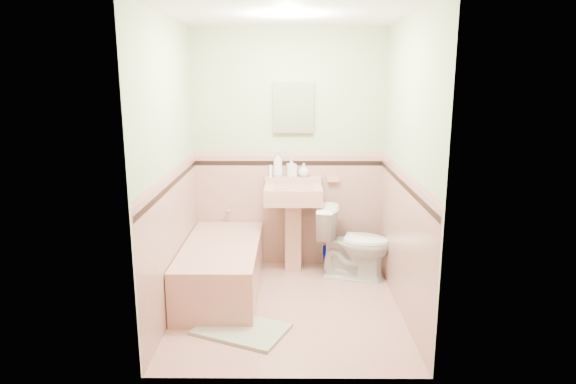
{
  "coord_description": "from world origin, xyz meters",
  "views": [
    {
      "loc": [
        0.03,
        -4.21,
        2.03
      ],
      "look_at": [
        0.0,
        0.25,
        1.0
      ],
      "focal_mm": 31.75,
      "sensor_mm": 36.0,
      "label": 1
    }
  ],
  "objects_px": {
    "bathtub": "(222,269)",
    "sink": "(293,229)",
    "shoe": "(233,318)",
    "bucket": "(332,257)",
    "soap_bottle_right": "(304,170)",
    "medicine_cabinet": "(293,108)",
    "soap_bottle_left": "(278,164)",
    "soap_bottle_mid": "(292,167)",
    "toilet": "(354,243)"
  },
  "relations": [
    {
      "from": "soap_bottle_left",
      "to": "soap_bottle_mid",
      "type": "xyz_separation_m",
      "value": [
        0.14,
        0.0,
        -0.03
      ]
    },
    {
      "from": "sink",
      "to": "medicine_cabinet",
      "type": "distance_m",
      "value": 1.26
    },
    {
      "from": "sink",
      "to": "soap_bottle_right",
      "type": "height_order",
      "value": "soap_bottle_right"
    },
    {
      "from": "soap_bottle_left",
      "to": "shoe",
      "type": "distance_m",
      "value": 1.77
    },
    {
      "from": "sink",
      "to": "soap_bottle_left",
      "type": "distance_m",
      "value": 0.7
    },
    {
      "from": "sink",
      "to": "shoe",
      "type": "relative_size",
      "value": 5.76
    },
    {
      "from": "bucket",
      "to": "shoe",
      "type": "xyz_separation_m",
      "value": [
        -0.93,
        -1.32,
        -0.05
      ]
    },
    {
      "from": "bathtub",
      "to": "toilet",
      "type": "height_order",
      "value": "toilet"
    },
    {
      "from": "medicine_cabinet",
      "to": "toilet",
      "type": "xyz_separation_m",
      "value": [
        0.62,
        -0.37,
        -1.33
      ]
    },
    {
      "from": "sink",
      "to": "soap_bottle_right",
      "type": "xyz_separation_m",
      "value": [
        0.11,
        0.18,
        0.6
      ]
    },
    {
      "from": "soap_bottle_left",
      "to": "toilet",
      "type": "xyz_separation_m",
      "value": [
        0.78,
        -0.34,
        -0.75
      ]
    },
    {
      "from": "soap_bottle_left",
      "to": "bucket",
      "type": "distance_m",
      "value": 1.17
    },
    {
      "from": "soap_bottle_mid",
      "to": "shoe",
      "type": "height_order",
      "value": "soap_bottle_mid"
    },
    {
      "from": "soap_bottle_right",
      "to": "shoe",
      "type": "distance_m",
      "value": 1.81
    },
    {
      "from": "soap_bottle_left",
      "to": "soap_bottle_mid",
      "type": "height_order",
      "value": "soap_bottle_left"
    },
    {
      "from": "soap_bottle_right",
      "to": "bucket",
      "type": "height_order",
      "value": "soap_bottle_right"
    },
    {
      "from": "soap_bottle_left",
      "to": "bathtub",
      "type": "bearing_deg",
      "value": -126.21
    },
    {
      "from": "sink",
      "to": "shoe",
      "type": "xyz_separation_m",
      "value": [
        -0.5,
        -1.2,
        -0.4
      ]
    },
    {
      "from": "soap_bottle_left",
      "to": "bucket",
      "type": "xyz_separation_m",
      "value": [
        0.58,
        -0.06,
        -1.01
      ]
    },
    {
      "from": "sink",
      "to": "soap_bottle_mid",
      "type": "distance_m",
      "value": 0.65
    },
    {
      "from": "soap_bottle_left",
      "to": "soap_bottle_mid",
      "type": "bearing_deg",
      "value": 0.0
    },
    {
      "from": "soap_bottle_left",
      "to": "bucket",
      "type": "height_order",
      "value": "soap_bottle_left"
    },
    {
      "from": "bucket",
      "to": "medicine_cabinet",
      "type": "bearing_deg",
      "value": 168.52
    },
    {
      "from": "medicine_cabinet",
      "to": "shoe",
      "type": "distance_m",
      "value": 2.22
    },
    {
      "from": "bathtub",
      "to": "soap_bottle_left",
      "type": "xyz_separation_m",
      "value": [
        0.52,
        0.71,
        0.89
      ]
    },
    {
      "from": "bathtub",
      "to": "toilet",
      "type": "bearing_deg",
      "value": 16.05
    },
    {
      "from": "shoe",
      "to": "bucket",
      "type": "bearing_deg",
      "value": 55.07
    },
    {
      "from": "bathtub",
      "to": "soap_bottle_left",
      "type": "relative_size",
      "value": 5.67
    },
    {
      "from": "bathtub",
      "to": "soap_bottle_left",
      "type": "height_order",
      "value": "soap_bottle_left"
    },
    {
      "from": "medicine_cabinet",
      "to": "soap_bottle_right",
      "type": "xyz_separation_m",
      "value": [
        0.11,
        -0.03,
        -0.64
      ]
    },
    {
      "from": "soap_bottle_mid",
      "to": "soap_bottle_right",
      "type": "bearing_deg",
      "value": 0.0
    },
    {
      "from": "medicine_cabinet",
      "to": "soap_bottle_right",
      "type": "bearing_deg",
      "value": -15.17
    },
    {
      "from": "shoe",
      "to": "soap_bottle_left",
      "type": "bearing_deg",
      "value": 76.14
    },
    {
      "from": "shoe",
      "to": "sink",
      "type": "bearing_deg",
      "value": 67.35
    },
    {
      "from": "bucket",
      "to": "shoe",
      "type": "bearing_deg",
      "value": -124.97
    },
    {
      "from": "bathtub",
      "to": "soap_bottle_mid",
      "type": "relative_size",
      "value": 7.45
    },
    {
      "from": "soap_bottle_right",
      "to": "shoe",
      "type": "xyz_separation_m",
      "value": [
        -0.61,
        -1.38,
        -1.0
      ]
    },
    {
      "from": "soap_bottle_left",
      "to": "soap_bottle_right",
      "type": "bearing_deg",
      "value": 0.0
    },
    {
      "from": "soap_bottle_right",
      "to": "bathtub",
      "type": "bearing_deg",
      "value": -138.08
    },
    {
      "from": "soap_bottle_left",
      "to": "soap_bottle_mid",
      "type": "distance_m",
      "value": 0.15
    },
    {
      "from": "soap_bottle_left",
      "to": "toilet",
      "type": "relative_size",
      "value": 0.36
    },
    {
      "from": "sink",
      "to": "soap_bottle_left",
      "type": "xyz_separation_m",
      "value": [
        -0.16,
        0.18,
        0.66
      ]
    },
    {
      "from": "medicine_cabinet",
      "to": "toilet",
      "type": "distance_m",
      "value": 1.51
    },
    {
      "from": "soap_bottle_mid",
      "to": "toilet",
      "type": "height_order",
      "value": "soap_bottle_mid"
    },
    {
      "from": "medicine_cabinet",
      "to": "bucket",
      "type": "relative_size",
      "value": 2.27
    },
    {
      "from": "shoe",
      "to": "medicine_cabinet",
      "type": "bearing_deg",
      "value": 70.45
    },
    {
      "from": "soap_bottle_left",
      "to": "soap_bottle_right",
      "type": "distance_m",
      "value": 0.28
    },
    {
      "from": "bathtub",
      "to": "sink",
      "type": "bearing_deg",
      "value": 37.93
    },
    {
      "from": "soap_bottle_mid",
      "to": "toilet",
      "type": "bearing_deg",
      "value": -27.78
    },
    {
      "from": "soap_bottle_mid",
      "to": "soap_bottle_right",
      "type": "height_order",
      "value": "soap_bottle_mid"
    }
  ]
}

